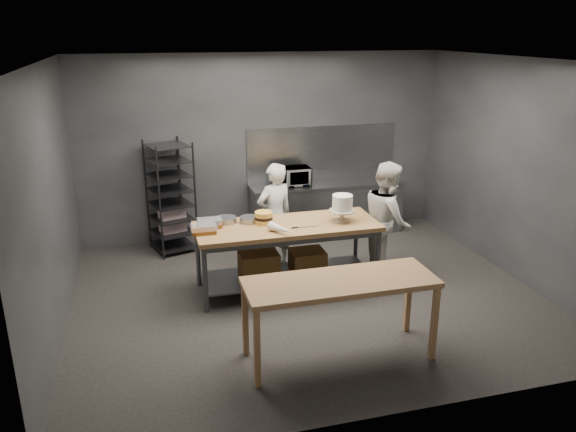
% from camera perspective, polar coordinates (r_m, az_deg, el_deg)
% --- Properties ---
extents(ground, '(6.00, 6.00, 0.00)m').
position_cam_1_polar(ground, '(7.49, 2.01, -8.07)').
color(ground, black).
rests_on(ground, ground).
extents(back_wall, '(6.00, 0.04, 3.00)m').
position_cam_1_polar(back_wall, '(9.30, -2.45, 7.05)').
color(back_wall, '#4C4F54').
rests_on(back_wall, ground).
extents(work_table, '(2.40, 0.90, 0.92)m').
position_cam_1_polar(work_table, '(7.45, -0.40, -3.38)').
color(work_table, olive).
rests_on(work_table, ground).
extents(near_counter, '(2.00, 0.70, 0.90)m').
position_cam_1_polar(near_counter, '(5.86, 5.32, -7.24)').
color(near_counter, olive).
rests_on(near_counter, ground).
extents(back_counter, '(2.60, 0.60, 0.90)m').
position_cam_1_polar(back_counter, '(9.53, 3.94, 0.79)').
color(back_counter, slate).
rests_on(back_counter, ground).
extents(splashback_panel, '(2.60, 0.02, 0.90)m').
position_cam_1_polar(splashback_panel, '(9.58, 3.47, 6.45)').
color(splashback_panel, slate).
rests_on(splashback_panel, back_counter).
extents(speed_rack, '(0.76, 0.79, 1.75)m').
position_cam_1_polar(speed_rack, '(8.86, -11.82, 1.78)').
color(speed_rack, black).
rests_on(speed_rack, ground).
extents(chef_behind, '(0.66, 0.53, 1.56)m').
position_cam_1_polar(chef_behind, '(8.09, -1.36, 0.01)').
color(chef_behind, silver).
rests_on(chef_behind, ground).
extents(chef_right, '(0.79, 0.92, 1.65)m').
position_cam_1_polar(chef_right, '(7.89, 10.04, -0.44)').
color(chef_right, silver).
rests_on(chef_right, ground).
extents(microwave, '(0.54, 0.37, 0.30)m').
position_cam_1_polar(microwave, '(9.20, 0.52, 4.05)').
color(microwave, black).
rests_on(microwave, back_counter).
extents(frosted_cake_stand, '(0.34, 0.34, 0.36)m').
position_cam_1_polar(frosted_cake_stand, '(7.40, 5.54, 1.15)').
color(frosted_cake_stand, '#B6AC92').
rests_on(frosted_cake_stand, work_table).
extents(layer_cake, '(0.23, 0.23, 0.16)m').
position_cam_1_polar(layer_cake, '(7.34, -2.48, -0.17)').
color(layer_cake, '#EABC4A').
rests_on(layer_cake, work_table).
extents(cake_pans, '(0.82, 0.43, 0.07)m').
position_cam_1_polar(cake_pans, '(7.35, -6.37, -0.59)').
color(cake_pans, gray).
rests_on(cake_pans, work_table).
extents(piping_bag, '(0.30, 0.39, 0.12)m').
position_cam_1_polar(piping_bag, '(6.98, -0.67, -1.36)').
color(piping_bag, white).
rests_on(piping_bag, work_table).
extents(offset_spatula, '(0.36, 0.02, 0.02)m').
position_cam_1_polar(offset_spatula, '(7.21, 1.37, -1.15)').
color(offset_spatula, slate).
rests_on(offset_spatula, work_table).
extents(pastry_clamshells, '(0.41, 0.41, 0.11)m').
position_cam_1_polar(pastry_clamshells, '(7.18, -8.26, -1.01)').
color(pastry_clamshells, brown).
rests_on(pastry_clamshells, work_table).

